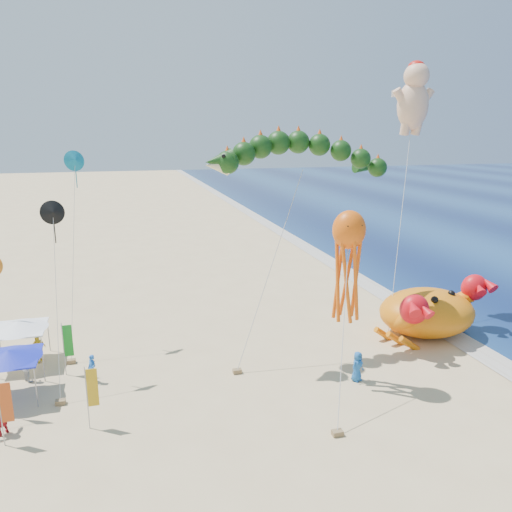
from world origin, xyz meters
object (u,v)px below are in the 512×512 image
at_px(canopy_blue, 8,355).
at_px(canopy_white, 18,326).
at_px(dragon_kite, 300,160).
at_px(octopus_kite, 348,258).
at_px(cherub_kite, 414,96).
at_px(crab_inflatable, 428,311).

xyz_separation_m(canopy_blue, canopy_white, (-0.25, 4.22, 0.00)).
bearing_deg(dragon_kite, octopus_kite, -81.29).
distance_m(dragon_kite, cherub_kite, 12.47).
distance_m(crab_inflatable, octopus_kite, 11.07).
bearing_deg(crab_inflatable, canopy_blue, -176.65).
distance_m(crab_inflatable, canopy_blue, 26.21).
xyz_separation_m(crab_inflatable, canopy_blue, (-26.16, -1.53, 0.69)).
distance_m(crab_inflatable, dragon_kite, 13.91).
relative_size(dragon_kite, canopy_white, 3.90).
height_order(crab_inflatable, canopy_white, crab_inflatable).
bearing_deg(crab_inflatable, canopy_white, 174.19).
bearing_deg(crab_inflatable, cherub_kite, 77.17).
bearing_deg(canopy_blue, canopy_white, 93.33).
height_order(crab_inflatable, canopy_blue, crab_inflatable).
height_order(cherub_kite, octopus_kite, cherub_kite).
bearing_deg(canopy_white, crab_inflatable, -5.81).
relative_size(crab_inflatable, octopus_kite, 0.93).
relative_size(cherub_kite, canopy_white, 5.45).
height_order(dragon_kite, cherub_kite, cherub_kite).
bearing_deg(canopy_white, dragon_kite, -6.33).
bearing_deg(cherub_kite, crab_inflatable, -102.83).
relative_size(canopy_blue, canopy_white, 0.97).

